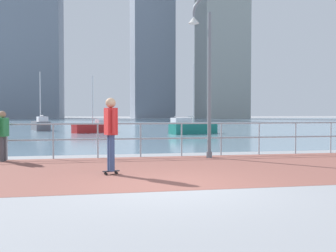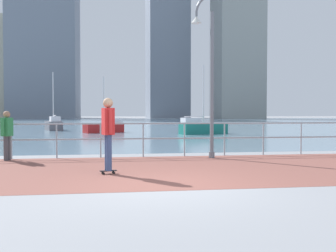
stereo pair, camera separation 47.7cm
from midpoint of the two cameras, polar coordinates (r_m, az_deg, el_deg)
The scene contains 13 objects.
ground at distance 47.71m, azimuth -6.75°, elevation 0.16°, with size 220.00×220.00×0.00m, color gray.
brick_paving at distance 10.20m, azimuth -1.00°, elevation -6.33°, with size 28.00×5.73×0.01m, color brown.
harbor_water at distance 57.91m, azimuth -7.02°, elevation 0.48°, with size 180.00×88.00×0.00m, color #6B899E.
waterfront_railing at distance 12.96m, azimuth -2.61°, elevation -1.08°, with size 25.25×0.06×1.15m.
lamppost at distance 12.89m, azimuth 6.83°, elevation 8.50°, with size 0.73×0.57×5.33m.
skateboarder at distance 9.37m, azimuth -7.34°, elevation -0.31°, with size 0.41×0.55×1.83m.
bystander at distance 12.89m, azimuth -21.56°, elevation -0.78°, with size 0.32×0.55×1.53m.
sailboat_yellow at distance 29.30m, azimuth -8.75°, elevation -0.17°, with size 3.05×2.25×4.19m.
sailboat_ivory at distance 27.15m, azimuth 5.49°, elevation -0.21°, with size 3.56×2.07×4.78m.
sailboat_red at distance 34.28m, azimuth -16.04°, elevation 0.19°, with size 1.97×3.66×4.91m.
tower_brick at distance 114.55m, azimuth -17.42°, elevation 11.64°, with size 17.52×17.86×43.53m.
tower_beige at distance 113.66m, azimuth -0.06°, elevation 13.24°, with size 10.95×15.01×49.11m.
tower_steel at distance 103.54m, azimuth 10.24°, elevation 13.26°, with size 11.33×11.63×45.36m.
Camera 2 is at (-1.05, -7.71, 1.47)m, focal length 41.60 mm.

